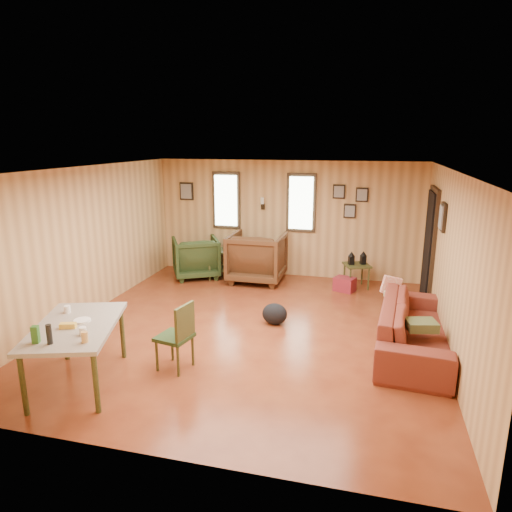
% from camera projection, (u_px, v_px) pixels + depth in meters
% --- Properties ---
extents(room, '(5.54, 6.04, 2.44)m').
position_uv_depth(room, '(265.00, 249.00, 6.87)').
color(room, brown).
rests_on(room, ground).
extents(sofa, '(0.87, 2.35, 0.90)m').
position_uv_depth(sofa, '(416.00, 319.00, 6.14)').
color(sofa, maroon).
rests_on(sofa, ground).
extents(recliner_brown, '(1.07, 1.00, 1.10)m').
position_uv_depth(recliner_brown, '(257.00, 255.00, 9.18)').
color(recliner_brown, '#4C2C16').
rests_on(recliner_brown, ground).
extents(recliner_green, '(1.19, 1.17, 0.92)m').
position_uv_depth(recliner_green, '(196.00, 255.00, 9.49)').
color(recliner_green, '#283A1A').
rests_on(recliner_green, ground).
extents(end_table, '(0.73, 0.70, 0.73)m').
position_uv_depth(end_table, '(220.00, 258.00, 9.49)').
color(end_table, '#454A21').
rests_on(end_table, ground).
extents(side_table, '(0.59, 0.59, 0.73)m').
position_uv_depth(side_table, '(357.00, 263.00, 8.78)').
color(side_table, '#454A21').
rests_on(side_table, ground).
extents(cooler, '(0.45, 0.39, 0.27)m').
position_uv_depth(cooler, '(345.00, 284.00, 8.67)').
color(cooler, maroon).
rests_on(cooler, ground).
extents(backpack, '(0.44, 0.36, 0.34)m').
position_uv_depth(backpack, '(275.00, 314.00, 7.10)').
color(backpack, black).
rests_on(backpack, ground).
extents(sofa_pillows, '(0.72, 1.63, 0.33)m').
position_uv_depth(sofa_pillows, '(406.00, 306.00, 6.50)').
color(sofa_pillows, '#4E5831').
rests_on(sofa_pillows, sofa).
extents(dining_table, '(1.28, 1.65, 0.96)m').
position_uv_depth(dining_table, '(75.00, 330.00, 5.24)').
color(dining_table, gray).
rests_on(dining_table, ground).
extents(dining_chair, '(0.46, 0.46, 0.87)m').
position_uv_depth(dining_chair, '(178.00, 333.00, 5.62)').
color(dining_chair, '#283A1A').
rests_on(dining_chair, ground).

